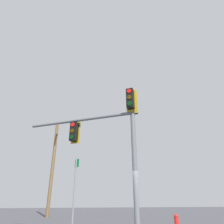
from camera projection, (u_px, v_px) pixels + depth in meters
The scene contains 4 objects.
signal_mast_assembly at pixel (113, 129), 8.74m from camera, with size 2.96×5.08×6.02m.
utility_pole_wooden at pixel (53, 166), 18.67m from camera, with size 2.21×0.64×8.32m.
route_sign_primary at pixel (75, 190), 8.35m from camera, with size 0.29×0.19×3.16m.
fire_hydrant at pixel (177, 223), 9.77m from camera, with size 0.29×0.26×0.81m.
Camera 1 is at (7.92, -2.53, 1.55)m, focal length 32.12 mm.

